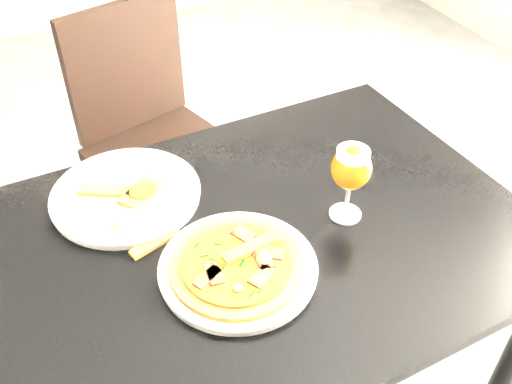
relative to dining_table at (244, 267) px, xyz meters
name	(u,v)px	position (x,y,z in m)	size (l,w,h in m)	color
dining_table	(244,267)	(0.00, 0.00, 0.00)	(1.25, 0.87, 0.75)	black
chair_far	(155,136)	(0.01, 0.78, -0.15)	(0.53, 0.53, 0.92)	black
plate_main	(238,268)	(-0.04, -0.08, 0.10)	(0.30, 0.30, 0.02)	white
pizza	(237,264)	(-0.05, -0.09, 0.11)	(0.26, 0.26, 0.03)	olive
plate_second	(126,195)	(-0.19, 0.22, 0.10)	(0.33, 0.33, 0.02)	white
crust_scraps	(131,192)	(-0.18, 0.21, 0.11)	(0.19, 0.14, 0.01)	olive
loose_crust	(155,243)	(-0.17, 0.05, 0.09)	(0.11, 0.03, 0.01)	olive
sauce_cup	(131,224)	(-0.20, 0.11, 0.11)	(0.06, 0.06, 0.04)	silver
beer_glass	(351,169)	(0.23, -0.03, 0.21)	(0.08, 0.08, 0.17)	silver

